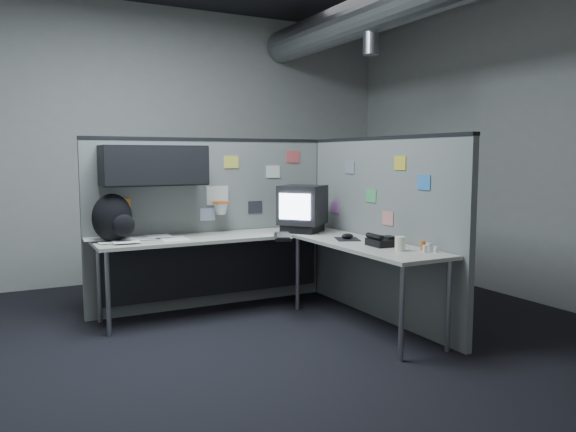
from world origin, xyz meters
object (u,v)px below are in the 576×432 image
phone (382,241)px  desk (260,250)px  monitor (303,208)px  backpack (113,219)px  keyboard (283,236)px

phone → desk: bearing=139.4°
monitor → phone: monitor is taller
backpack → monitor: bearing=-16.7°
backpack → phone: bearing=-44.1°
backpack → desk: bearing=-26.4°
monitor → desk: bearing=-158.0°
monitor → keyboard: bearing=-135.6°
desk → keyboard: (0.15, -0.14, 0.13)m
phone → backpack: bearing=159.5°
monitor → phone: size_ratio=2.44×
phone → backpack: backpack is taller
monitor → backpack: monitor is taller
keyboard → phone: bearing=-76.1°
desk → monitor: (0.52, 0.16, 0.35)m
monitor → backpack: 1.75m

